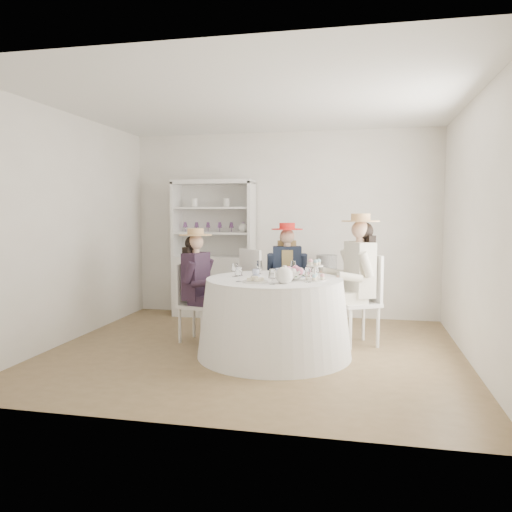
# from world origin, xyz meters

# --- Properties ---
(ground) EXTENTS (4.50, 4.50, 0.00)m
(ground) POSITION_xyz_m (0.00, 0.00, 0.00)
(ground) COLOR brown
(ground) RESTS_ON ground
(ceiling) EXTENTS (4.50, 4.50, 0.00)m
(ceiling) POSITION_xyz_m (0.00, 0.00, 2.70)
(ceiling) COLOR white
(ceiling) RESTS_ON wall_back
(wall_back) EXTENTS (4.50, 0.00, 4.50)m
(wall_back) POSITION_xyz_m (0.00, 2.00, 1.35)
(wall_back) COLOR silver
(wall_back) RESTS_ON ground
(wall_front) EXTENTS (4.50, 0.00, 4.50)m
(wall_front) POSITION_xyz_m (0.00, -2.00, 1.35)
(wall_front) COLOR silver
(wall_front) RESTS_ON ground
(wall_left) EXTENTS (0.00, 4.50, 4.50)m
(wall_left) POSITION_xyz_m (-2.25, 0.00, 1.35)
(wall_left) COLOR silver
(wall_left) RESTS_ON ground
(wall_right) EXTENTS (0.00, 4.50, 4.50)m
(wall_right) POSITION_xyz_m (2.25, 0.00, 1.35)
(wall_right) COLOR silver
(wall_right) RESTS_ON ground
(tea_table) EXTENTS (1.65, 1.65, 0.83)m
(tea_table) POSITION_xyz_m (0.24, -0.10, 0.41)
(tea_table) COLOR white
(tea_table) RESTS_ON ground
(hutch) EXTENTS (1.33, 0.81, 2.00)m
(hutch) POSITION_xyz_m (-0.98, 1.77, 0.71)
(hutch) COLOR silver
(hutch) RESTS_ON ground
(side_table) EXTENTS (0.46, 0.46, 0.66)m
(side_table) POSITION_xyz_m (0.68, 1.64, 0.33)
(side_table) COLOR silver
(side_table) RESTS_ON ground
(hatbox) EXTENTS (0.33, 0.33, 0.29)m
(hatbox) POSITION_xyz_m (0.68, 1.64, 0.80)
(hatbox) COLOR black
(hatbox) RESTS_ON side_table
(guest_left) EXTENTS (0.54, 0.51, 1.35)m
(guest_left) POSITION_xyz_m (-0.74, 0.27, 0.76)
(guest_left) COLOR silver
(guest_left) RESTS_ON ground
(guest_mid) EXTENTS (0.52, 0.55, 1.40)m
(guest_mid) POSITION_xyz_m (0.22, 0.95, 0.79)
(guest_mid) COLOR silver
(guest_mid) RESTS_ON ground
(guest_right) EXTENTS (0.65, 0.59, 1.52)m
(guest_right) POSITION_xyz_m (1.11, 0.49, 0.86)
(guest_right) COLOR silver
(guest_right) RESTS_ON ground
(spare_chair) EXTENTS (0.63, 0.63, 1.08)m
(spare_chair) POSITION_xyz_m (-0.11, 0.75, 0.58)
(spare_chair) COLOR silver
(spare_chair) RESTS_ON ground
(teacup_a) EXTENTS (0.10, 0.10, 0.07)m
(teacup_a) POSITION_xyz_m (0.01, 0.05, 0.87)
(teacup_a) COLOR white
(teacup_a) RESTS_ON tea_table
(teacup_b) EXTENTS (0.09, 0.09, 0.07)m
(teacup_b) POSITION_xyz_m (0.25, 0.16, 0.87)
(teacup_b) COLOR white
(teacup_b) RESTS_ON tea_table
(teacup_c) EXTENTS (0.08, 0.08, 0.07)m
(teacup_c) POSITION_xyz_m (0.52, 0.05, 0.87)
(teacup_c) COLOR white
(teacup_c) RESTS_ON tea_table
(flower_bowl) EXTENTS (0.26, 0.26, 0.05)m
(flower_bowl) POSITION_xyz_m (0.46, -0.19, 0.86)
(flower_bowl) COLOR white
(flower_bowl) RESTS_ON tea_table
(flower_arrangement) EXTENTS (0.18, 0.18, 0.07)m
(flower_arrangement) POSITION_xyz_m (0.46, -0.18, 0.92)
(flower_arrangement) COLOR pink
(flower_arrangement) RESTS_ON tea_table
(table_teapot) EXTENTS (0.25, 0.18, 0.19)m
(table_teapot) POSITION_xyz_m (0.41, -0.45, 0.91)
(table_teapot) COLOR white
(table_teapot) RESTS_ON tea_table
(sandwich_plate) EXTENTS (0.26, 0.26, 0.06)m
(sandwich_plate) POSITION_xyz_m (0.10, -0.43, 0.85)
(sandwich_plate) COLOR white
(sandwich_plate) RESTS_ON tea_table
(cupcake_stand) EXTENTS (0.23, 0.23, 0.22)m
(cupcake_stand) POSITION_xyz_m (0.68, -0.19, 0.91)
(cupcake_stand) COLOR white
(cupcake_stand) RESTS_ON tea_table
(stemware_set) EXTENTS (0.94, 0.95, 0.15)m
(stemware_set) POSITION_xyz_m (0.24, -0.10, 0.91)
(stemware_set) COLOR white
(stemware_set) RESTS_ON tea_table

